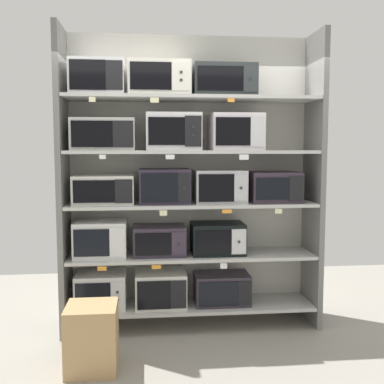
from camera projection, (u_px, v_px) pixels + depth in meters
ground at (205, 378)px, 3.46m from camera, size 6.29×6.00×0.02m
back_panel at (189, 180)px, 4.58m from camera, size 2.49×0.04×2.78m
upright_left at (63, 182)px, 4.19m from camera, size 0.05×0.50×2.78m
upright_right at (314, 181)px, 4.43m from camera, size 0.05×0.50×2.78m
shelf_0 at (192, 305)px, 4.43m from camera, size 2.29×0.50×0.03m
microwave_0 at (101, 290)px, 4.32m from camera, size 0.46×0.38×0.33m
microwave_1 at (161, 288)px, 4.38m from camera, size 0.47×0.40×0.33m
microwave_2 at (222, 288)px, 4.44m from camera, size 0.52×0.34×0.29m
shelf_1 at (192, 255)px, 4.38m from camera, size 2.29×0.50×0.03m
microwave_3 at (101, 238)px, 4.27m from camera, size 0.48×0.40×0.33m
microwave_4 at (159, 240)px, 4.33m from camera, size 0.48×0.35×0.27m
microwave_5 at (218, 238)px, 4.39m from camera, size 0.50×0.37×0.29m
price_tag_0 at (102, 269)px, 4.05m from camera, size 0.08×0.00×0.04m
price_tag_1 at (156, 267)px, 4.10m from camera, size 0.08×0.00×0.04m
price_tag_2 at (224, 266)px, 4.16m from camera, size 0.06×0.00×0.05m
shelf_2 at (192, 204)px, 4.33m from camera, size 2.29×0.50×0.03m
microwave_6 at (104, 190)px, 4.23m from camera, size 0.55×0.36×0.26m
microwave_7 at (164, 186)px, 4.29m from camera, size 0.46×0.39×0.32m
microwave_8 at (219, 186)px, 4.34m from camera, size 0.47×0.40×0.31m
microwave_9 at (273, 187)px, 4.39m from camera, size 0.47×0.41×0.29m
price_tag_3 at (163, 213)px, 4.06m from camera, size 0.07×0.00×0.05m
price_tag_4 at (227, 211)px, 4.12m from camera, size 0.09×0.00×0.03m
price_tag_5 at (278, 211)px, 4.16m from camera, size 0.06×0.00×0.04m
shelf_3 at (192, 152)px, 4.29m from camera, size 2.29×0.50×0.03m
microwave_10 at (104, 134)px, 4.19m from camera, size 0.56×0.41×0.29m
microwave_11 at (173, 132)px, 4.25m from camera, size 0.50×0.42×0.34m
microwave_12 at (236, 132)px, 4.30m from camera, size 0.47×0.41×0.34m
price_tag_6 at (103, 157)px, 3.96m from camera, size 0.05×0.00×0.04m
price_tag_7 at (170, 157)px, 4.02m from camera, size 0.08×0.00×0.04m
price_tag_8 at (244, 157)px, 4.08m from camera, size 0.08×0.00×0.05m
shelf_4 at (192, 98)px, 4.24m from camera, size 2.29×0.50×0.03m
microwave_13 at (98, 78)px, 4.13m from camera, size 0.48×0.41×0.31m
microwave_14 at (159, 79)px, 4.19m from camera, size 0.55×0.44×0.30m
microwave_15 at (224, 81)px, 4.25m from camera, size 0.57×0.37×0.29m
price_tag_9 at (92, 99)px, 3.91m from camera, size 0.06×0.00×0.04m
price_tag_10 at (155, 100)px, 3.96m from camera, size 0.07×0.00×0.04m
price_tag_11 at (231, 100)px, 4.02m from camera, size 0.06×0.00×0.03m
shipping_carton at (92, 337)px, 3.55m from camera, size 0.39×0.39×0.51m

